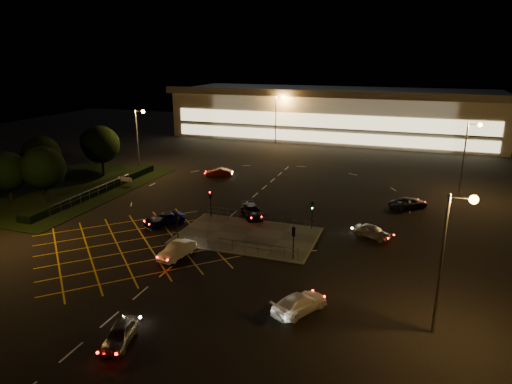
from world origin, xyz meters
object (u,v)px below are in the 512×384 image
(car_far_dkgrey, at_px, (252,211))
(signal_se, at_px, (294,236))
(car_approach_white, at_px, (300,303))
(signal_nw, at_px, (211,198))
(car_left_blue, at_px, (164,219))
(car_right_silver, at_px, (373,231))
(signal_ne, at_px, (312,209))
(car_east_grey, at_px, (409,203))
(signal_sw, at_px, (177,221))
(car_circ_red, at_px, (219,173))
(car_near_silver, at_px, (120,334))
(car_queue_white, at_px, (177,250))

(car_far_dkgrey, bearing_deg, signal_se, -85.98)
(car_far_dkgrey, xyz_separation_m, car_approach_white, (10.24, -18.14, 0.00))
(signal_nw, relative_size, car_far_dkgrey, 0.66)
(signal_se, bearing_deg, car_left_blue, -14.61)
(car_right_silver, bearing_deg, signal_se, 165.65)
(signal_ne, relative_size, car_left_blue, 0.68)
(car_east_grey, bearing_deg, signal_sw, 86.65)
(signal_nw, distance_m, car_circ_red, 18.51)
(car_approach_white, bearing_deg, signal_nw, -18.26)
(signal_sw, height_order, car_east_grey, signal_sw)
(signal_se, relative_size, car_circ_red, 0.78)
(car_left_blue, distance_m, car_east_grey, 29.75)
(car_left_blue, height_order, car_right_silver, car_right_silver)
(signal_nw, height_order, car_approach_white, signal_nw)
(signal_sw, relative_size, car_right_silver, 0.79)
(car_left_blue, xyz_separation_m, car_right_silver, (22.48, 3.74, 0.03))
(signal_nw, relative_size, signal_ne, 1.00)
(car_left_blue, bearing_deg, car_far_dkgrey, 65.66)
(car_near_silver, xyz_separation_m, car_circ_red, (-10.95, 41.31, 0.01))
(signal_se, xyz_separation_m, car_left_blue, (-16.04, 4.18, -1.72))
(signal_nw, bearing_deg, car_circ_red, 110.76)
(car_near_silver, bearing_deg, car_east_grey, 50.92)
(signal_ne, xyz_separation_m, car_queue_white, (-10.49, -10.99, -1.66))
(signal_se, relative_size, car_queue_white, 0.74)
(car_queue_white, bearing_deg, car_approach_white, -12.12)
(car_circ_red, xyz_separation_m, car_approach_white, (21.24, -33.67, 0.03))
(signal_sw, xyz_separation_m, car_left_blue, (-4.04, 4.18, -1.72))
(car_right_silver, bearing_deg, car_far_dkgrey, 107.60)
(car_far_dkgrey, bearing_deg, car_right_silver, -41.04)
(signal_sw, bearing_deg, car_left_blue, -46.01)
(signal_se, distance_m, car_left_blue, 16.66)
(signal_ne, relative_size, car_approach_white, 0.66)
(car_far_dkgrey, bearing_deg, car_east_grey, -5.61)
(car_near_silver, relative_size, car_east_grey, 0.77)
(car_queue_white, xyz_separation_m, car_east_grey, (20.26, 21.99, -0.01))
(car_circ_red, bearing_deg, car_east_grey, 59.03)
(signal_sw, bearing_deg, car_near_silver, 105.36)
(car_left_blue, distance_m, car_right_silver, 22.79)
(car_queue_white, relative_size, car_approach_white, 0.89)
(car_queue_white, bearing_deg, car_circ_red, 116.21)
(signal_sw, distance_m, signal_se, 12.00)
(signal_se, height_order, car_circ_red, signal_se)
(signal_ne, height_order, car_far_dkgrey, signal_ne)
(car_approach_white, bearing_deg, car_circ_red, -27.83)
(car_far_dkgrey, relative_size, car_circ_red, 1.19)
(car_approach_white, bearing_deg, car_left_blue, -4.05)
(signal_se, relative_size, car_near_silver, 0.82)
(signal_sw, xyz_separation_m, signal_ne, (12.00, 7.99, 0.00))
(car_left_blue, height_order, car_far_dkgrey, car_far_dkgrey)
(signal_ne, height_order, car_queue_white, signal_ne)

